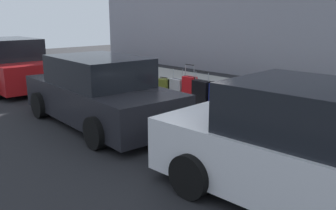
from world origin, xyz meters
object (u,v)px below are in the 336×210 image
at_px(suitcase_silver_2, 288,113).
at_px(parked_car_white_0, 323,154).
at_px(suitcase_olive_3, 268,111).
at_px(suitcase_maroon_11, 153,88).
at_px(suitcase_black_0, 332,128).
at_px(suitcase_red_1, 311,121).
at_px(parked_car_charcoal_1, 99,93).
at_px(suitcase_black_7, 202,95).
at_px(suitcase_olive_10, 164,89).
at_px(fire_hydrant, 135,78).
at_px(suitcase_silver_9, 178,90).
at_px(suitcase_red_8, 189,90).
at_px(suitcase_maroon_4, 251,106).
at_px(bollard_post, 120,77).
at_px(suitcase_navy_6, 218,98).
at_px(parked_car_red_2, 9,66).
at_px(suitcase_teal_5, 236,105).

height_order(suitcase_silver_2, parked_car_white_0, parked_car_white_0).
relative_size(suitcase_olive_3, suitcase_maroon_11, 0.79).
xyz_separation_m(suitcase_black_0, suitcase_silver_2, (0.93, -0.00, 0.10)).
height_order(suitcase_red_1, parked_car_charcoal_1, parked_car_charcoal_1).
height_order(suitcase_black_7, suitcase_olive_10, suitcase_black_7).
distance_m(suitcase_red_1, fire_hydrant, 5.73).
bearing_deg(suitcase_silver_9, suitcase_black_7, 173.85).
relative_size(suitcase_red_8, parked_car_charcoal_1, 0.24).
bearing_deg(suitcase_maroon_4, bollard_post, 1.86).
height_order(suitcase_red_8, suitcase_silver_9, suitcase_red_8).
xyz_separation_m(suitcase_maroon_4, fire_hydrant, (4.31, 0.01, 0.12)).
height_order(suitcase_black_0, suitcase_maroon_11, suitcase_maroon_11).
bearing_deg(fire_hydrant, suitcase_maroon_4, -179.87).
relative_size(suitcase_olive_10, bollard_post, 0.76).
xyz_separation_m(suitcase_silver_2, suitcase_black_7, (2.44, -0.02, 0.01)).
xyz_separation_m(suitcase_silver_9, suitcase_olive_10, (0.46, 0.10, -0.02)).
bearing_deg(bollard_post, fire_hydrant, -165.93).
height_order(suitcase_silver_2, suitcase_olive_10, suitcase_silver_2).
height_order(suitcase_red_1, bollard_post, bollard_post).
bearing_deg(suitcase_silver_9, suitcase_maroon_4, 178.46).
height_order(suitcase_black_0, suitcase_silver_9, suitcase_silver_9).
height_order(suitcase_black_0, suitcase_black_7, suitcase_black_7).
bearing_deg(parked_car_white_0, bollard_post, -16.67).
relative_size(suitcase_olive_3, parked_car_charcoal_1, 0.14).
height_order(suitcase_maroon_11, parked_car_white_0, parked_car_white_0).
height_order(suitcase_olive_3, suitcase_silver_9, suitcase_silver_9).
bearing_deg(suitcase_red_8, suitcase_maroon_4, 178.80).
height_order(suitcase_navy_6, fire_hydrant, fire_hydrant).
relative_size(fire_hydrant, parked_car_charcoal_1, 0.18).
bearing_deg(parked_car_white_0, parked_car_red_2, -0.00).
bearing_deg(suitcase_maroon_4, suitcase_olive_3, 175.75).
bearing_deg(suitcase_navy_6, suitcase_maroon_4, -177.38).
distance_m(suitcase_olive_3, suitcase_silver_9, 2.95).
xyz_separation_m(suitcase_olive_3, parked_car_red_2, (8.72, 2.42, 0.35)).
bearing_deg(parked_car_white_0, suitcase_silver_2, -53.01).
xyz_separation_m(suitcase_silver_2, suitcase_maroon_4, (0.95, -0.06, -0.03)).
bearing_deg(suitcase_maroon_11, fire_hydrant, -1.08).
bearing_deg(suitcase_black_0, suitcase_maroon_4, -1.90).
xyz_separation_m(suitcase_red_1, suitcase_silver_2, (0.47, 0.09, 0.08)).
bearing_deg(suitcase_silver_9, parked_car_white_0, 154.27).
height_order(suitcase_maroon_11, parked_car_red_2, parked_car_red_2).
relative_size(suitcase_maroon_4, suitcase_teal_5, 1.28).
distance_m(suitcase_black_0, suitcase_navy_6, 2.82).
xyz_separation_m(suitcase_silver_2, suitcase_red_8, (2.95, -0.10, 0.02)).
xyz_separation_m(suitcase_black_0, parked_car_white_0, (-0.87, 2.39, 0.38)).
xyz_separation_m(suitcase_maroon_4, parked_car_charcoal_1, (2.50, 2.45, 0.28)).
bearing_deg(suitcase_navy_6, suitcase_olive_10, -0.20).
distance_m(fire_hydrant, parked_car_charcoal_1, 3.04).
bearing_deg(suitcase_black_7, suitcase_olive_10, -0.17).
relative_size(suitcase_teal_5, suitcase_red_8, 0.69).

